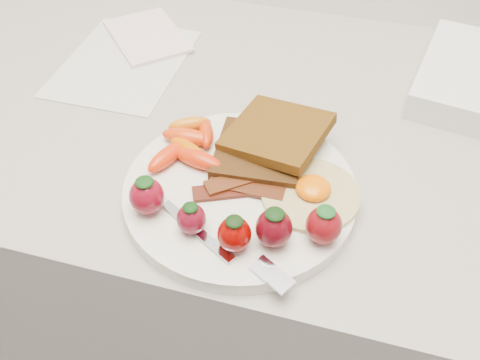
# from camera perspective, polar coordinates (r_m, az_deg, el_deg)

# --- Properties ---
(counter) EXTENTS (2.00, 0.60, 0.90)m
(counter) POSITION_cam_1_polar(r_m,az_deg,el_deg) (1.08, 0.87, -11.70)
(counter) COLOR gray
(counter) RESTS_ON ground
(plate) EXTENTS (0.27, 0.27, 0.02)m
(plate) POSITION_cam_1_polar(r_m,az_deg,el_deg) (0.62, -0.00, -1.23)
(plate) COLOR white
(plate) RESTS_ON counter
(toast_lower) EXTENTS (0.11, 0.11, 0.01)m
(toast_lower) POSITION_cam_1_polar(r_m,az_deg,el_deg) (0.65, 2.07, 2.96)
(toast_lower) COLOR black
(toast_lower) RESTS_ON plate
(toast_upper) EXTENTS (0.13, 0.13, 0.03)m
(toast_upper) POSITION_cam_1_polar(r_m,az_deg,el_deg) (0.65, 3.97, 5.09)
(toast_upper) COLOR #35220A
(toast_upper) RESTS_ON toast_lower
(fried_egg) EXTENTS (0.13, 0.13, 0.02)m
(fried_egg) POSITION_cam_1_polar(r_m,az_deg,el_deg) (0.61, 7.61, -1.31)
(fried_egg) COLOR beige
(fried_egg) RESTS_ON plate
(bacon_strips) EXTENTS (0.10, 0.08, 0.01)m
(bacon_strips) POSITION_cam_1_polar(r_m,az_deg,el_deg) (0.61, -0.01, -0.59)
(bacon_strips) COLOR black
(bacon_strips) RESTS_ON plate
(baby_carrots) EXTENTS (0.09, 0.12, 0.02)m
(baby_carrots) POSITION_cam_1_polar(r_m,az_deg,el_deg) (0.65, -5.47, 3.79)
(baby_carrots) COLOR red
(baby_carrots) RESTS_ON plate
(strawberries) EXTENTS (0.23, 0.07, 0.05)m
(strawberries) POSITION_cam_1_polar(r_m,az_deg,el_deg) (0.55, -0.37, -4.20)
(strawberries) COLOR maroon
(strawberries) RESTS_ON plate
(fork) EXTENTS (0.16, 0.08, 0.00)m
(fork) POSITION_cam_1_polar(r_m,az_deg,el_deg) (0.55, -1.09, -7.45)
(fork) COLOR #B7BBCA
(fork) RESTS_ON plate
(paper_sheet) EXTENTS (0.18, 0.23, 0.00)m
(paper_sheet) POSITION_cam_1_polar(r_m,az_deg,el_deg) (0.86, -12.27, 12.16)
(paper_sheet) COLOR silver
(paper_sheet) RESTS_ON counter
(notepad) EXTENTS (0.18, 0.18, 0.01)m
(notepad) POSITION_cam_1_polar(r_m,az_deg,el_deg) (0.91, -9.87, 14.90)
(notepad) COLOR silver
(notepad) RESTS_ON paper_sheet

